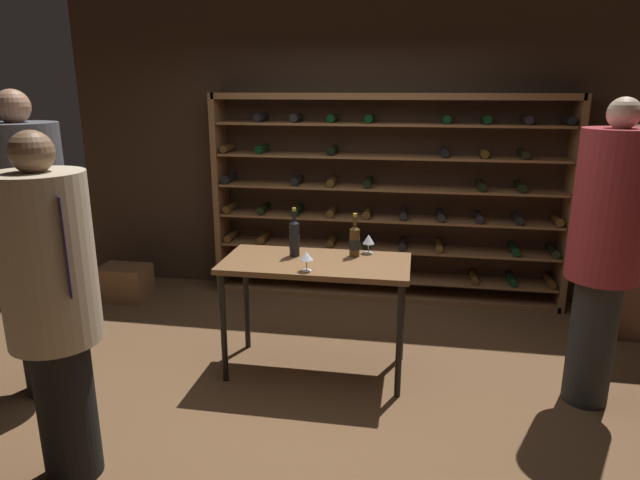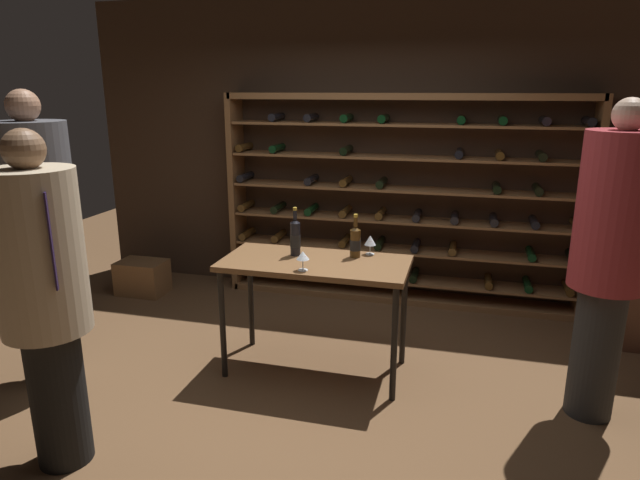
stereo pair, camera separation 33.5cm
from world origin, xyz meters
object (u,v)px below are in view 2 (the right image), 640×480
object	(u,v)px
tasting_table	(315,272)
person_guest_blue_shirt	(44,290)
wine_glass_stemmed_right	(303,256)
wine_glass_stemmed_center	(370,241)
person_bystander_dark_jacket	(610,249)
person_bystander_red_print	(40,228)
wine_crate	(143,277)
wine_rack	(399,202)
wine_bottle_red_label	(355,242)
wine_bottle_green_slim	(295,237)

from	to	relation	value
tasting_table	person_guest_blue_shirt	size ratio (longest dim) A/B	0.72
wine_glass_stemmed_right	wine_glass_stemmed_center	distance (m)	0.61
tasting_table	person_bystander_dark_jacket	size ratio (longest dim) A/B	0.67
wine_glass_stemmed_right	person_bystander_dark_jacket	bearing A→B (deg)	4.10
wine_glass_stemmed_right	wine_glass_stemmed_center	xyz separation A→B (m)	(0.38, 0.49, 0.00)
person_guest_blue_shirt	person_bystander_red_print	world-z (taller)	person_bystander_red_print
person_bystander_red_print	wine_crate	distance (m)	1.98
wine_rack	wine_bottle_red_label	xyz separation A→B (m)	(-0.14, -1.44, -0.01)
tasting_table	wine_glass_stemmed_right	bearing A→B (deg)	-95.50
wine_bottle_green_slim	wine_glass_stemmed_right	bearing A→B (deg)	-64.49
person_guest_blue_shirt	tasting_table	bearing A→B (deg)	110.09
wine_bottle_red_label	person_bystander_dark_jacket	bearing A→B (deg)	-9.00
person_bystander_red_print	wine_glass_stemmed_right	distance (m)	1.82
wine_glass_stemmed_center	wine_rack	bearing A→B (deg)	87.97
tasting_table	wine_glass_stemmed_right	world-z (taller)	wine_glass_stemmed_right
person_guest_blue_shirt	wine_glass_stemmed_right	world-z (taller)	person_guest_blue_shirt
wine_crate	wine_bottle_green_slim	bearing A→B (deg)	-26.75
wine_crate	wine_glass_stemmed_center	bearing A→B (deg)	-18.45
wine_rack	tasting_table	distance (m)	1.67
person_bystander_dark_jacket	wine_bottle_green_slim	xyz separation A→B (m)	(-2.06, 0.19, -0.12)
person_bystander_dark_jacket	wine_glass_stemmed_center	world-z (taller)	person_bystander_dark_jacket
wine_bottle_red_label	person_bystander_red_print	bearing A→B (deg)	-159.73
person_guest_blue_shirt	wine_glass_stemmed_center	distance (m)	2.19
wine_glass_stemmed_right	person_guest_blue_shirt	bearing A→B (deg)	-133.41
wine_rack	person_bystander_dark_jacket	bearing A→B (deg)	-48.92
person_bystander_dark_jacket	wine_crate	world-z (taller)	person_bystander_dark_jacket
person_bystander_dark_jacket	wine_bottle_green_slim	distance (m)	2.07
tasting_table	wine_glass_stemmed_right	size ratio (longest dim) A/B	9.87
person_guest_blue_shirt	person_bystander_red_print	size ratio (longest dim) A/B	0.91
person_guest_blue_shirt	wine_bottle_green_slim	xyz separation A→B (m)	(0.93, 1.47, -0.03)
wine_bottle_green_slim	wine_bottle_red_label	bearing A→B (deg)	8.88
tasting_table	wine_glass_stemmed_center	world-z (taller)	wine_glass_stemmed_center
person_bystander_dark_jacket	wine_crate	size ratio (longest dim) A/B	4.20
person_guest_blue_shirt	person_bystander_red_print	distance (m)	1.05
tasting_table	wine_bottle_green_slim	bearing A→B (deg)	152.12
wine_bottle_red_label	tasting_table	bearing A→B (deg)	-147.96
person_guest_blue_shirt	wine_glass_stemmed_center	size ratio (longest dim) A/B	12.88
wine_rack	wine_glass_stemmed_center	bearing A→B (deg)	-92.03
wine_crate	person_bystander_dark_jacket	bearing A→B (deg)	-16.38
person_bystander_dark_jacket	wine_crate	distance (m)	4.32
wine_crate	person_bystander_red_print	bearing A→B (deg)	-77.83
wine_crate	wine_rack	bearing A→B (deg)	11.28
tasting_table	person_bystander_dark_jacket	xyz separation A→B (m)	(1.88, -0.10, 0.34)
person_bystander_dark_jacket	wine_glass_stemmed_center	xyz separation A→B (m)	(-1.53, 0.35, -0.15)
wine_bottle_green_slim	wine_glass_stemmed_center	world-z (taller)	wine_bottle_green_slim
person_bystander_red_print	wine_glass_stemmed_center	size ratio (longest dim) A/B	14.14
person_guest_blue_shirt	person_bystander_dark_jacket	bearing A→B (deg)	82.10
tasting_table	person_guest_blue_shirt	xyz separation A→B (m)	(-1.11, -1.38, 0.26)
wine_glass_stemmed_center	tasting_table	bearing A→B (deg)	-144.23
person_bystander_dark_jacket	wine_bottle_green_slim	size ratio (longest dim) A/B	5.56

